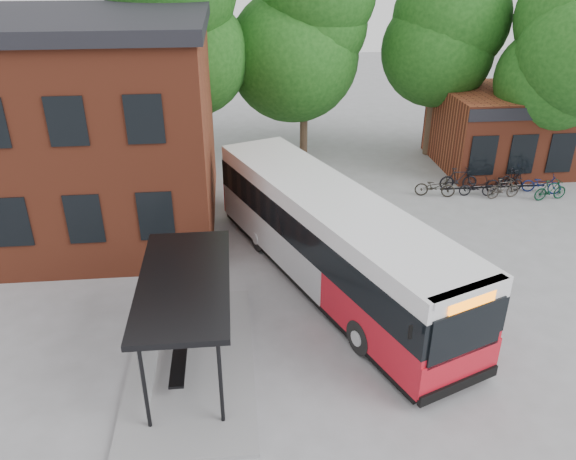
{
  "coord_description": "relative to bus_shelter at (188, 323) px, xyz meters",
  "views": [
    {
      "loc": [
        -3.03,
        -13.81,
        10.73
      ],
      "look_at": [
        -1.3,
        3.25,
        2.0
      ],
      "focal_mm": 35.0,
      "sensor_mm": 36.0,
      "label": 1
    }
  ],
  "objects": [
    {
      "name": "tree_0",
      "position": [
        -1.5,
        17.0,
        4.05
      ],
      "size": [
        7.92,
        7.92,
        11.0
      ],
      "primitive_type": null,
      "color": "#164612",
      "rests_on": "ground"
    },
    {
      "name": "tree_1",
      "position": [
        5.5,
        18.0,
        3.75
      ],
      "size": [
        7.92,
        7.92,
        10.4
      ],
      "primitive_type": null,
      "color": "#164612",
      "rests_on": "ground"
    },
    {
      "name": "tree_2",
      "position": [
        12.5,
        17.0,
        4.05
      ],
      "size": [
        7.92,
        7.92,
        11.0
      ],
      "primitive_type": null,
      "color": "#164612",
      "rests_on": "ground"
    },
    {
      "name": "bus_shelter",
      "position": [
        0.0,
        0.0,
        0.0
      ],
      "size": [
        3.6,
        7.0,
        2.9
      ],
      "primitive_type": null,
      "color": "black",
      "rests_on": "ground"
    },
    {
      "name": "city_bus",
      "position": [
        4.64,
        4.01,
        0.22
      ],
      "size": [
        7.49,
        13.26,
        3.34
      ],
      "primitive_type": null,
      "rotation": [
        0.0,
        0.0,
        0.38
      ],
      "color": "red",
      "rests_on": "ground"
    },
    {
      "name": "bicycle_4",
      "position": [
        14.48,
        11.28,
        -0.97
      ],
      "size": [
        1.83,
        0.66,
        0.96
      ],
      "primitive_type": "imported",
      "rotation": [
        0.0,
        0.0,
        1.56
      ],
      "color": "black",
      "rests_on": "ground"
    },
    {
      "name": "bike_rail",
      "position": [
        13.78,
        11.0,
        -1.26
      ],
      "size": [
        5.2,
        0.1,
        0.38
      ],
      "primitive_type": null,
      "color": "black",
      "rests_on": "ground"
    },
    {
      "name": "bicycle_7",
      "position": [
        16.16,
        10.05,
        -0.95
      ],
      "size": [
        1.7,
        0.67,
        1.0
      ],
      "primitive_type": "imported",
      "rotation": [
        0.0,
        0.0,
        1.69
      ],
      "color": "black",
      "rests_on": "ground"
    },
    {
      "name": "shop_row",
      "position": [
        19.5,
        15.0,
        0.55
      ],
      "size": [
        14.0,
        6.2,
        4.0
      ],
      "primitive_type": null,
      "color": "maroon",
      "rests_on": "ground"
    },
    {
      "name": "bicycle_2",
      "position": [
        12.91,
        10.85,
        -1.01
      ],
      "size": [
        1.72,
        0.77,
        0.87
      ],
      "primitive_type": "imported",
      "rotation": [
        0.0,
        0.0,
        1.45
      ],
      "color": "black",
      "rests_on": "ground"
    },
    {
      "name": "bicycle_1",
      "position": [
        12.32,
        11.7,
        -0.89
      ],
      "size": [
        1.87,
        0.61,
        1.11
      ],
      "primitive_type": "imported",
      "rotation": [
        0.0,
        0.0,
        1.53
      ],
      "color": "black",
      "rests_on": "ground"
    },
    {
      "name": "bicycle_6",
      "position": [
        16.17,
        10.89,
        -0.98
      ],
      "size": [
        1.89,
        1.21,
        0.94
      ],
      "primitive_type": "imported",
      "rotation": [
        0.0,
        0.0,
        1.21
      ],
      "color": "navy",
      "rests_on": "ground"
    },
    {
      "name": "bicycle_0",
      "position": [
        10.9,
        11.0,
        -0.96
      ],
      "size": [
        1.98,
        1.1,
        0.98
      ],
      "primitive_type": "imported",
      "rotation": [
        0.0,
        0.0,
        1.32
      ],
      "color": "black",
      "rests_on": "ground"
    },
    {
      "name": "tree_3",
      "position": [
        17.5,
        13.0,
        3.19
      ],
      "size": [
        7.04,
        7.04,
        9.28
      ],
      "primitive_type": null,
      "color": "#164612",
      "rests_on": "ground"
    },
    {
      "name": "ground",
      "position": [
        4.5,
        1.0,
        -1.45
      ],
      "size": [
        100.0,
        100.0,
        0.0
      ],
      "primitive_type": "plane",
      "color": "gray"
    },
    {
      "name": "bicycle_3",
      "position": [
        14.04,
        10.46,
        -0.95
      ],
      "size": [
        1.69,
        0.66,
        0.99
      ],
      "primitive_type": "imported",
      "rotation": [
        0.0,
        0.0,
        1.69
      ],
      "color": "#35302C",
      "rests_on": "ground"
    },
    {
      "name": "bicycle_5",
      "position": [
        15.23,
        11.88,
        -0.97
      ],
      "size": [
        1.66,
        0.91,
        0.96
      ],
      "primitive_type": "imported",
      "rotation": [
        0.0,
        0.0,
        1.88
      ],
      "color": "black",
      "rests_on": "ground"
    }
  ]
}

